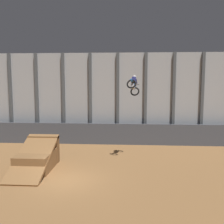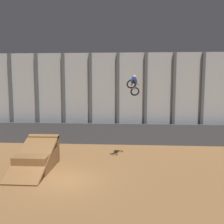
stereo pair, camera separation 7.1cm
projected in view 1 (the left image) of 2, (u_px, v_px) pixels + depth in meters
name	position (u px, v px, depth m)	size (l,w,h in m)	color
ground_plane	(67.00, 181.00, 16.54)	(60.00, 60.00, 0.00)	olive
arena_back_wall	(91.00, 98.00, 26.58)	(32.00, 0.40, 9.01)	#ADB2B7
lower_barrier	(89.00, 134.00, 25.89)	(31.36, 0.20, 2.08)	#474C56
dirt_ramp	(38.00, 158.00, 18.95)	(2.36, 5.04, 2.24)	brown
rider_bike_solo	(133.00, 85.00, 20.14)	(1.10, 1.80, 1.67)	black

